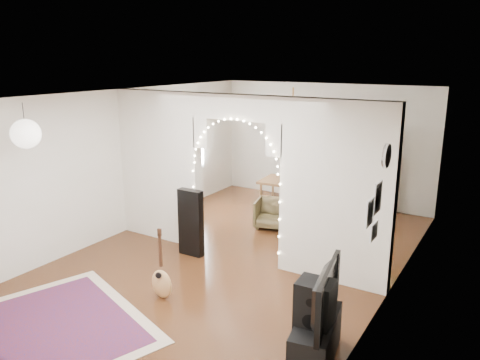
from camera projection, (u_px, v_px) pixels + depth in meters
The scene contains 25 objects.
floor at pixel (238, 256), 7.91m from camera, with size 7.50×7.50×0.00m, color black.
ceiling at pixel (238, 94), 7.23m from camera, with size 5.00×7.50×0.02m, color white.
wall_back at pixel (324, 143), 10.67m from camera, with size 5.00×0.02×2.70m, color silver.
wall_front at pixel (33, 262), 4.47m from camera, with size 5.00×0.02×2.70m, color silver.
wall_left at pixel (126, 161), 8.83m from camera, with size 0.02×7.50×2.70m, color silver.
wall_right at pixel (396, 203), 6.31m from camera, with size 0.02×7.50×2.70m, color silver.
divider_wall at pixel (238, 174), 7.55m from camera, with size 5.00×0.20×2.70m.
fairy_lights at pixel (234, 168), 7.41m from camera, with size 1.64×0.04×1.60m, color #FFEABF, non-canonical shape.
window at pixel (185, 140), 10.26m from camera, with size 0.04×1.20×1.40m, color white.
wall_clock at pixel (387, 156), 5.64m from camera, with size 0.31×0.31×0.03m, color white.
picture_frames at pixel (374, 212), 5.46m from camera, with size 0.02×0.50×0.70m, color white, non-canonical shape.
paper_lantern at pixel (26, 134), 6.32m from camera, with size 0.40×0.40×0.40m, color white.
ceiling_fan at pixel (293, 103), 8.96m from camera, with size 1.10×1.10×0.30m, color #BA853E, non-canonical shape.
area_rug at pixel (60, 325), 5.85m from camera, with size 2.45×1.84×0.02m, color maroon.
guitar_case at pixel (191, 223), 7.82m from camera, with size 0.44×0.15×1.14m, color black.
acoustic_guitar at pixel (161, 273), 6.43m from camera, with size 0.37×0.21×0.87m.
tabby_cat at pixel (188, 244), 8.10m from camera, with size 0.29×0.43×0.29m.
floor_speaker at pixel (314, 324), 5.00m from camera, with size 0.40×0.36×0.98m.
media_console at pixel (316, 340), 5.12m from camera, with size 0.40×1.00×0.50m, color black.
tv at pixel (318, 294), 4.98m from camera, with size 1.07×0.14×0.62m, color black.
bookcase at pixel (357, 170), 10.14m from camera, with size 1.72×0.44×1.76m, color beige.
dining_table at pixel (290, 184), 9.79m from camera, with size 1.26×0.89×0.76m.
flower_vase at pixel (290, 176), 9.74m from camera, with size 0.18×0.18×0.19m, color silver.
dining_chair_left at pixel (272, 213), 9.18m from camera, with size 0.61×0.62×0.57m, color brown.
dining_chair_right at pixel (340, 235), 8.18m from camera, with size 0.52×0.54×0.49m, color brown.
Camera 1 is at (3.84, -6.24, 3.25)m, focal length 35.00 mm.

